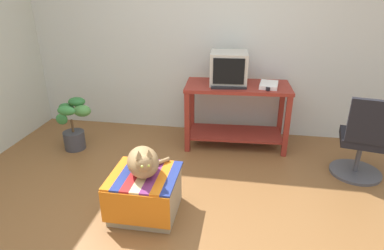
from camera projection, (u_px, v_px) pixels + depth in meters
ground_plane at (179, 224)px, 2.80m from camera, size 14.00×14.00×0.00m
back_wall at (210, 33)px, 4.14m from camera, size 8.00×0.10×2.60m
desk at (237, 105)px, 3.98m from camera, size 1.25×0.64×0.78m
tv_monitor at (229, 68)px, 3.86m from camera, size 0.44×0.42×0.37m
keyboard at (228, 87)px, 3.77m from camera, size 0.42×0.21×0.02m
book at (269, 85)px, 3.80m from camera, size 0.23×0.32×0.04m
ottoman_with_blanket at (145, 194)px, 2.88m from camera, size 0.57×0.56×0.38m
cat at (143, 162)px, 2.75m from camera, size 0.39×0.49×0.30m
potted_plant at (74, 124)px, 3.96m from camera, size 0.42×0.37×0.63m
office_chair at (362, 143)px, 3.35m from camera, size 0.52×0.52×0.89m
stapler at (267, 88)px, 3.69m from camera, size 0.07×0.12×0.04m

